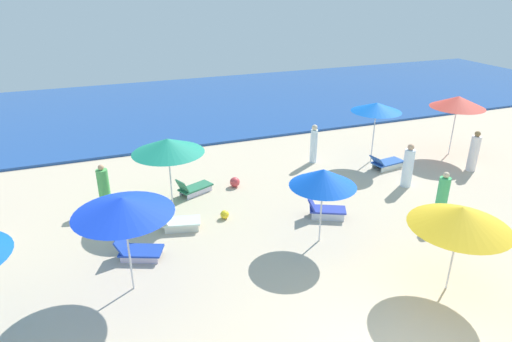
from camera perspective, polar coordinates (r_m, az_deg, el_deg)
name	(u,v)px	position (r m, az deg, el deg)	size (l,w,h in m)	color
ocean	(177,106)	(28.83, -10.11, 8.25)	(60.00, 15.29, 0.12)	#214B97
umbrella_0	(461,217)	(11.94, 24.82, -5.39)	(2.48, 2.48, 2.40)	silver
umbrella_2	(323,178)	(13.04, 8.63, -0.85)	(1.99, 1.99, 2.41)	silver
lounge_chair_2_0	(325,210)	(15.23, 8.82, -4.91)	(1.41, 1.08, 0.76)	silver
umbrella_3	(377,107)	(19.58, 15.22, 7.91)	(2.13, 2.13, 2.67)	silver
lounge_chair_3_0	(386,163)	(19.68, 16.36, 1.03)	(1.59, 0.83, 0.65)	silver
umbrella_4	(458,102)	(21.73, 24.53, 8.08)	(2.36, 2.36, 2.72)	silver
umbrella_6	(123,206)	(11.15, -16.75, -4.28)	(2.46, 2.46, 2.66)	silver
lounge_chair_6_0	(138,250)	(13.47, -14.95, -9.81)	(1.44, 1.10, 0.66)	silver
umbrella_7	(168,146)	(15.03, -11.26, 3.21)	(2.43, 2.43, 2.61)	silver
lounge_chair_7_0	(178,221)	(14.61, -9.94, -6.38)	(1.42, 0.92, 0.69)	silver
lounge_chair_7_1	(193,188)	(16.80, -8.04, -2.17)	(1.47, 1.05, 0.71)	silver
beachgoer_0	(408,167)	(18.03, 18.94, 0.51)	(0.50, 0.50, 1.74)	white
beachgoer_1	(442,198)	(15.96, 22.79, -3.16)	(0.51, 0.51, 1.71)	#44B467
beachgoer_3	(314,145)	(19.48, 7.43, 3.39)	(0.39, 0.39, 1.73)	white
beachgoer_4	(104,188)	(16.36, -18.95, -2.08)	(0.51, 0.51, 1.63)	#4FAC57
beachgoer_5	(474,152)	(20.60, 26.18, 2.15)	(0.54, 0.54, 1.74)	white
beach_ball_1	(235,182)	(17.25, -2.74, -1.43)	(0.39, 0.39, 0.39)	#D64046
beach_ball_2	(225,214)	(15.07, -4.05, -5.59)	(0.29, 0.29, 0.29)	yellow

